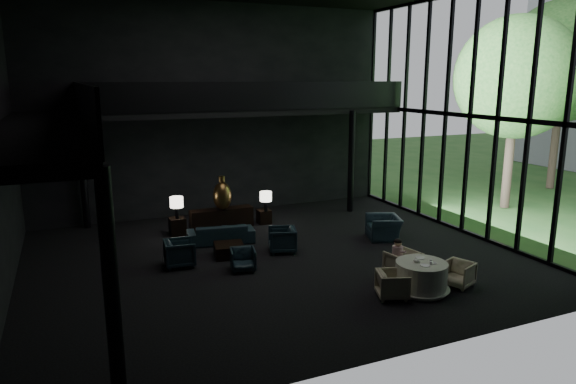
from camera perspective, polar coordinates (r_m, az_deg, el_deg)
name	(u,v)px	position (r m, az deg, el deg)	size (l,w,h in m)	color
floor	(277,258)	(15.31, -1.23, -7.40)	(14.00, 12.00, 0.02)	black
wall_back	(217,111)	(20.12, -7.84, 8.94)	(14.00, 0.04, 8.00)	black
wall_front	(406,150)	(9.20, 12.98, 4.61)	(14.00, 0.04, 8.00)	black
curtain_wall	(470,116)	(18.23, 19.58, 7.99)	(0.20, 12.00, 8.00)	black
mezzanine_left	(39,131)	(13.40, -25.95, 6.07)	(2.00, 12.00, 0.25)	black
mezzanine_back	(251,112)	(19.46, -4.17, 8.91)	(12.00, 2.00, 0.25)	black
railing_left	(82,105)	(13.35, -21.87, 9.00)	(0.06, 12.00, 1.00)	black
railing_back	(260,96)	(18.50, -3.15, 10.60)	(12.00, 0.06, 1.00)	black
column_sw	(112,297)	(8.29, -18.97, -11.01)	(0.24, 0.24, 4.00)	black
column_nw	(83,172)	(19.31, -21.85, 2.03)	(0.24, 0.24, 4.00)	black
column_ne	(351,162)	(20.38, 7.02, 3.35)	(0.24, 0.24, 4.00)	black
tree_near	(516,78)	(22.47, 24.05, 11.51)	(4.80, 4.80, 7.65)	#382D23
tree_far	(564,61)	(27.57, 28.33, 12.67)	(5.60, 5.60, 8.80)	#382D23
console	(222,218)	(18.39, -7.39, -2.91)	(2.23, 0.51, 0.71)	black
bronze_urn	(222,195)	(18.02, -7.32, -0.39)	(0.64, 0.64, 1.19)	olive
side_table_left	(177,226)	(17.92, -12.18, -3.73)	(0.52, 0.52, 0.57)	black
table_lamp_left	(177,203)	(17.68, -12.28, -1.21)	(0.44, 0.44, 0.74)	black
side_table_right	(264,217)	(18.87, -2.68, -2.74)	(0.46, 0.46, 0.50)	black
table_lamp_right	(266,197)	(18.51, -2.49, -0.59)	(0.43, 0.43, 0.72)	black
sofa	(221,230)	(16.74, -7.50, -4.20)	(2.19, 0.64, 0.86)	black
lounge_armchair_west	(180,251)	(14.91, -11.95, -6.39)	(0.88, 0.82, 0.90)	black
lounge_armchair_east	(282,238)	(15.76, -0.65, -5.09)	(0.87, 0.81, 0.89)	#1E2B3E
lounge_armchair_south	(243,260)	(14.36, -5.03, -7.52)	(0.59, 0.56, 0.61)	#18222F
window_armchair	(384,223)	(17.30, 10.60, -3.36)	(1.25, 0.81, 1.09)	#15273F
coffee_table	(229,250)	(15.54, -6.57, -6.44)	(0.85, 0.85, 0.38)	black
dining_table	(421,278)	(13.41, 14.54, -9.28)	(1.45, 1.45, 0.75)	white
dining_chair_north	(403,263)	(14.13, 12.64, -7.66)	(0.81, 0.75, 0.83)	#BEB18F
dining_chair_east	(458,274)	(13.98, 18.37, -8.62)	(0.63, 0.59, 0.65)	#B6AF90
dining_chair_west	(393,284)	(12.86, 11.54, -10.00)	(0.67, 0.63, 0.69)	tan
child	(398,250)	(14.02, 12.09, -6.31)	(0.29, 0.29, 0.62)	#CF7B96
plate_a	(425,266)	(13.05, 14.98, -7.90)	(0.23, 0.23, 0.01)	white
plate_b	(420,258)	(13.54, 14.45, -7.11)	(0.23, 0.23, 0.02)	white
saucer	(433,263)	(13.28, 15.86, -7.59)	(0.15, 0.15, 0.01)	white
coffee_cup	(431,260)	(13.37, 15.60, -7.29)	(0.07, 0.07, 0.05)	white
cereal_bowl	(417,261)	(13.22, 14.10, -7.43)	(0.15, 0.15, 0.08)	white
cream_pot	(431,263)	(13.16, 15.60, -7.62)	(0.06, 0.06, 0.07)	#99999E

